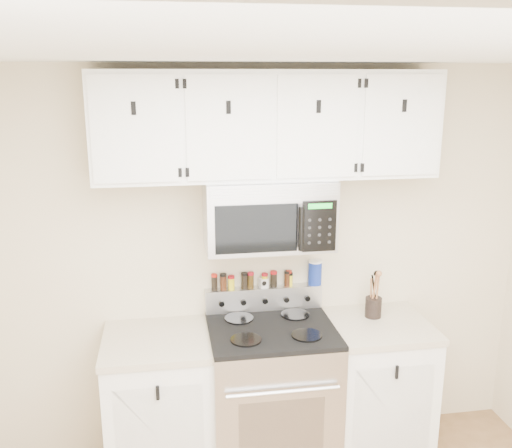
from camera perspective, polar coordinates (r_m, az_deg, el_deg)
The scene contains 20 objects.
back_wall at distance 3.69m, azimuth 0.68°, elevation -3.97°, with size 3.50×0.01×2.50m, color beige.
ceiling at distance 1.80m, azimuth 10.89°, elevation 16.45°, with size 3.50×3.50×0.01m, color white.
range at distance 3.73m, azimuth 1.53°, elevation -16.73°, with size 0.76×0.65×1.10m.
base_cabinet_left at distance 3.71m, azimuth -9.59°, elevation -17.57°, with size 0.64×0.62×0.92m.
base_cabinet_right at distance 3.93m, azimuth 11.78°, elevation -15.70°, with size 0.64×0.62×0.92m.
microwave at distance 3.40m, azimuth 1.27°, elevation 1.08°, with size 0.76×0.44×0.42m.
upper_cabinets at distance 3.34m, azimuth 1.23°, elevation 9.88°, with size 2.00×0.35×0.62m.
utensil_crock at distance 3.77m, azimuth 11.66°, elevation -8.00°, with size 0.10×0.10×0.30m.
kitchen_timer at distance 3.69m, azimuth 0.75°, elevation -5.90°, with size 0.05×0.04×0.06m, color silver.
salt_canister at distance 3.75m, azimuth 5.92°, elevation -4.84°, with size 0.09×0.09×0.16m.
spice_jar_0 at distance 3.65m, azimuth -4.19°, elevation -5.81°, with size 0.04×0.04×0.11m.
spice_jar_1 at distance 3.65m, azimuth -3.29°, elevation -5.77°, with size 0.04×0.04×0.11m.
spice_jar_2 at distance 3.66m, azimuth -2.48°, elevation -5.86°, with size 0.04×0.04×0.09m.
spice_jar_3 at distance 3.67m, azimuth -1.15°, elevation -5.67°, with size 0.04×0.04×0.11m.
spice_jar_4 at distance 3.67m, azimuth -0.54°, elevation -5.63°, with size 0.04×0.04×0.11m.
spice_jar_5 at distance 3.69m, azimuth 0.87°, elevation -5.64°, with size 0.04×0.04×0.09m.
spice_jar_6 at distance 3.70m, azimuth 1.78°, elevation -5.51°, with size 0.04×0.04×0.11m.
spice_jar_7 at distance 3.72m, azimuth 3.15°, elevation -5.44°, with size 0.04×0.04×0.10m.
spice_jar_8 at distance 3.72m, azimuth 3.32°, elevation -5.43°, with size 0.04×0.04×0.10m.
spice_jar_9 at distance 3.72m, azimuth 3.41°, elevation -5.52°, with size 0.04×0.04×0.09m.
Camera 1 is at (-0.61, -1.69, 2.43)m, focal length 40.00 mm.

